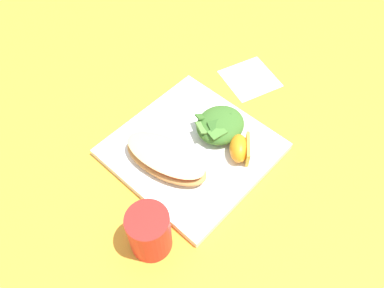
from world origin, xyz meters
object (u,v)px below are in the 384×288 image
at_px(white_plate, 192,149).
at_px(drinking_red_cup, 149,232).
at_px(orange_wedge_front, 240,148).
at_px(paper_napkin, 250,78).
at_px(cheesy_pizza_bread, 166,159).
at_px(green_salad_pile, 220,125).

height_order(white_plate, drinking_red_cup, drinking_red_cup).
xyz_separation_m(orange_wedge_front, paper_napkin, (0.19, 0.12, -0.03)).
distance_m(cheesy_pizza_bread, drinking_red_cup, 0.15).
xyz_separation_m(green_salad_pile, paper_napkin, (0.17, 0.05, -0.03)).
bearing_deg(drinking_red_cup, paper_napkin, 15.66).
height_order(orange_wedge_front, drinking_red_cup, drinking_red_cup).
xyz_separation_m(green_salad_pile, drinking_red_cup, (-0.25, -0.06, 0.01)).
xyz_separation_m(cheesy_pizza_bread, paper_napkin, (0.30, 0.03, -0.03)).
relative_size(green_salad_pile, orange_wedge_front, 1.48).
bearing_deg(white_plate, paper_napkin, 9.62).
bearing_deg(orange_wedge_front, white_plate, 121.95).
xyz_separation_m(cheesy_pizza_bread, drinking_red_cup, (-0.12, -0.09, 0.01)).
height_order(white_plate, orange_wedge_front, orange_wedge_front).
bearing_deg(cheesy_pizza_bread, green_salad_pile, -10.12).
xyz_separation_m(green_salad_pile, orange_wedge_front, (-0.02, -0.06, -0.00)).
height_order(green_salad_pile, drinking_red_cup, drinking_red_cup).
bearing_deg(drinking_red_cup, white_plate, 22.95).
height_order(cheesy_pizza_bread, orange_wedge_front, orange_wedge_front).
bearing_deg(green_salad_pile, paper_napkin, 17.53).
distance_m(orange_wedge_front, paper_napkin, 0.23).
height_order(green_salad_pile, paper_napkin, green_salad_pile).
bearing_deg(orange_wedge_front, paper_napkin, 31.94).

